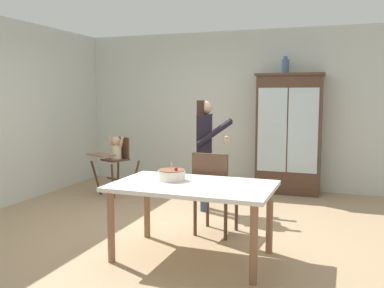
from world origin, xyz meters
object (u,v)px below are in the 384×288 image
adult_person (205,141)px  dining_table (193,193)px  dining_chair_far_side (213,188)px  china_cabinet (289,134)px  high_chair_with_toddler (115,155)px  birthday_cake (172,175)px  ceramic_vase (285,66)px

adult_person → dining_table: bearing=-179.5°
dining_chair_far_side → china_cabinet: bearing=-97.3°
high_chair_with_toddler → dining_table: high_chair_with_toddler is taller
birthday_cake → dining_chair_far_side: (0.27, 0.59, -0.24)m
dining_table → birthday_cake: birthday_cake is taller
ceramic_vase → birthday_cake: (-0.73, -3.05, -1.27)m
dining_table → dining_chair_far_side: size_ratio=1.64×
ceramic_vase → dining_chair_far_side: bearing=-100.8°
adult_person → dining_chair_far_side: (0.42, -1.03, -0.41)m
high_chair_with_toddler → ceramic_vase: bearing=46.0°
birthday_cake → dining_chair_far_side: bearing=65.8°
high_chair_with_toddler → birthday_cake: 2.68m
high_chair_with_toddler → adult_person: bearing=10.2°
birthday_cake → ceramic_vase: bearing=76.5°
china_cabinet → birthday_cake: bearing=-105.1°
china_cabinet → adult_person: bearing=-124.2°
ceramic_vase → adult_person: 2.01m
ceramic_vase → dining_table: bearing=-98.5°
high_chair_with_toddler → dining_chair_far_side: bearing=-11.2°
china_cabinet → dining_chair_far_side: china_cabinet is taller
ceramic_vase → birthday_cake: size_ratio=0.96×
ceramic_vase → dining_table: ceramic_vase is taller
birthday_cake → dining_chair_far_side: dining_chair_far_side is taller
china_cabinet → high_chair_with_toddler: 2.82m
adult_person → birthday_cake: bearing=172.4°
ceramic_vase → dining_chair_far_side: ceramic_vase is taller
dining_table → china_cabinet: bearing=79.9°
ceramic_vase → high_chair_with_toddler: 3.07m
china_cabinet → adult_person: size_ratio=1.27×
china_cabinet → dining_table: bearing=-100.1°
ceramic_vase → adult_person: (-0.88, -1.43, -1.10)m
china_cabinet → dining_table: size_ratio=1.24×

